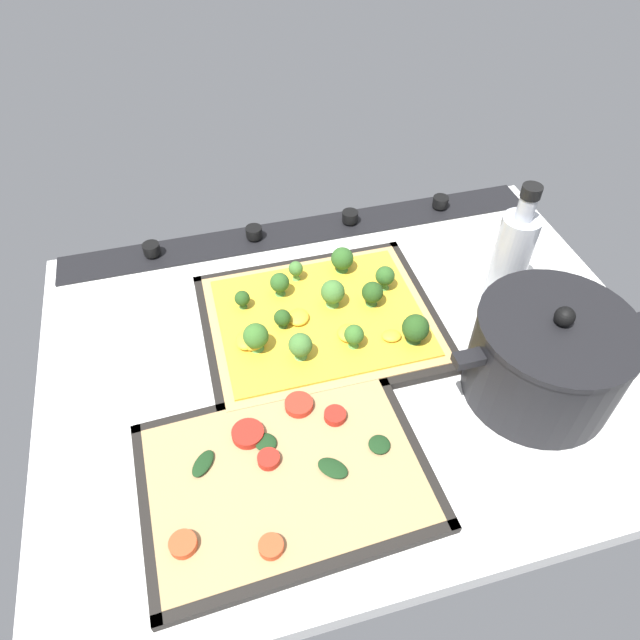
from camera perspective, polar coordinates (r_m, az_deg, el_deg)
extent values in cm
cube|color=white|center=(81.85, 3.24, -4.13)|extent=(85.41, 64.97, 3.00)
cube|color=black|center=(100.72, -1.71, 8.94)|extent=(81.99, 7.00, 0.80)
cylinder|color=black|center=(107.56, 11.91, 11.47)|extent=(2.80, 2.80, 1.80)
cylinder|color=black|center=(101.83, 3.02, 10.27)|extent=(2.80, 2.80, 1.80)
cylinder|color=black|center=(98.75, -6.60, 8.70)|extent=(2.80, 2.80, 1.80)
cylinder|color=black|center=(98.58, -16.44, 6.82)|extent=(2.80, 2.80, 1.80)
cube|color=black|center=(84.20, 0.05, -0.36)|extent=(33.96, 28.12, 0.50)
cube|color=black|center=(93.35, -2.15, 5.59)|extent=(33.88, 1.30, 1.30)
cube|color=black|center=(75.68, 2.76, -7.30)|extent=(33.88, 1.30, 1.30)
cube|color=black|center=(88.37, 10.32, 1.86)|extent=(1.28, 28.02, 1.30)
cube|color=black|center=(82.50, -10.97, -2.35)|extent=(1.28, 28.02, 1.30)
cube|color=tan|center=(83.66, 0.05, -0.01)|extent=(31.56, 25.71, 1.00)
cube|color=gold|center=(83.15, 0.05, 0.32)|extent=(29.03, 23.14, 0.40)
cone|color=#68AD54|center=(88.37, -2.40, 4.42)|extent=(1.23, 1.23, 1.31)
sphere|color=#427533|center=(87.38, -2.43, 5.15)|extent=(2.24, 2.24, 2.24)
cone|color=#427635|center=(84.73, -7.68, 1.53)|extent=(1.23, 1.23, 0.94)
sphere|color=#264C1C|center=(83.82, -7.76, 2.16)|extent=(2.24, 2.24, 2.24)
cone|color=#5B9F46|center=(78.80, -6.30, -2.52)|extent=(1.92, 1.92, 1.26)
sphere|color=#386B28|center=(77.36, -6.42, -1.57)|extent=(3.49, 3.49, 3.49)
cone|color=#427635|center=(80.46, 9.34, -1.73)|extent=(2.08, 2.08, 1.09)
sphere|color=#264C1C|center=(79.03, 9.50, -0.77)|extent=(3.79, 3.79, 3.79)
cone|color=#4D8B3F|center=(86.09, -3.99, 2.92)|extent=(1.59, 1.59, 1.23)
sphere|color=#2D5B23|center=(84.93, -4.05, 3.75)|extent=(2.90, 2.90, 2.90)
cone|color=#4D8B3F|center=(90.01, 2.20, 5.25)|extent=(1.93, 1.93, 1.07)
sphere|color=#2D5B23|center=(88.81, 2.23, 6.15)|extent=(3.51, 3.51, 3.51)
cone|color=#427635|center=(84.71, 5.16, 1.91)|extent=(1.73, 1.73, 1.17)
sphere|color=#264C1C|center=(83.49, 5.24, 2.77)|extent=(3.14, 3.14, 3.14)
cone|color=#68AD54|center=(84.20, 1.25, 1.86)|extent=(1.93, 1.93, 1.31)
sphere|color=#427533|center=(82.83, 1.27, 2.84)|extent=(3.51, 3.51, 3.51)
cone|color=#5B9F46|center=(78.61, 3.75, -2.43)|extent=(1.51, 1.51, 1.26)
sphere|color=#386B28|center=(77.37, 3.81, -1.62)|extent=(2.74, 2.74, 2.74)
cone|color=#68AD54|center=(77.42, -1.93, -3.38)|extent=(1.78, 1.78, 1.20)
sphere|color=#427533|center=(76.05, -1.97, -2.49)|extent=(3.23, 3.23, 3.23)
cone|color=#427635|center=(81.48, -3.74, -0.41)|extent=(1.33, 1.33, 0.83)
sphere|color=#264C1C|center=(80.53, -3.78, 0.23)|extent=(2.41, 2.41, 2.41)
cone|color=#4D8B3F|center=(87.38, 6.41, 3.54)|extent=(1.60, 1.60, 1.34)
sphere|color=#2D5B23|center=(86.20, 6.50, 4.40)|extent=(2.92, 2.92, 2.92)
ellipsoid|color=gold|center=(79.56, -6.74, -2.07)|extent=(4.57, 4.58, 1.23)
ellipsoid|color=gold|center=(82.19, -2.16, 0.29)|extent=(4.20, 4.35, 1.17)
ellipsoid|color=gold|center=(79.73, -7.16, -1.90)|extent=(4.98, 5.16, 1.42)
ellipsoid|color=gold|center=(80.57, 7.07, -1.43)|extent=(3.12, 2.70, 0.97)
ellipsoid|color=gold|center=(80.12, 2.97, -1.29)|extent=(4.39, 4.42, 1.20)
cube|color=black|center=(69.65, -3.48, -15.42)|extent=(34.11, 25.35, 0.50)
cube|color=black|center=(75.34, -5.78, -7.92)|extent=(33.18, 2.56, 1.30)
cube|color=black|center=(64.72, -0.62, -23.80)|extent=(33.18, 2.56, 1.30)
cube|color=black|center=(72.46, 9.05, -11.76)|extent=(2.18, 24.05, 1.30)
cube|color=black|center=(69.75, -16.94, -18.15)|extent=(2.18, 24.05, 1.30)
cube|color=tan|center=(69.04, -3.51, -15.15)|extent=(31.62, 22.86, 0.90)
cylinder|color=#B22319|center=(71.16, -7.20, -11.17)|extent=(3.94, 3.94, 1.00)
cylinder|color=red|center=(73.04, -2.12, -8.43)|extent=(3.59, 3.59, 1.00)
cylinder|color=#D14723|center=(65.99, -13.48, -20.89)|extent=(2.96, 2.96, 1.00)
cylinder|color=#B22319|center=(72.09, 1.51, -9.49)|extent=(2.76, 2.76, 1.00)
cylinder|color=#B22319|center=(69.09, -5.14, -13.64)|extent=(2.66, 2.66, 1.00)
cylinder|color=#D14723|center=(64.51, -4.90, -21.57)|extent=(2.69, 2.69, 1.00)
ellipsoid|color=#193819|center=(68.38, 1.28, -14.53)|extent=(4.33, 4.29, 0.60)
ellipsoid|color=#193819|center=(70.31, 5.93, -12.22)|extent=(3.61, 3.62, 0.60)
ellipsoid|color=#193819|center=(70.01, -11.58, -13.82)|extent=(3.82, 4.16, 0.60)
ellipsoid|color=#193819|center=(70.41, -5.45, -12.02)|extent=(3.73, 3.75, 0.60)
cylinder|color=black|center=(77.68, 21.54, -3.72)|extent=(19.09, 19.09, 11.78)
cylinder|color=black|center=(73.31, 22.84, -0.54)|extent=(19.47, 19.47, 0.80)
sphere|color=black|center=(72.24, 23.20, 0.33)|extent=(2.40, 2.40, 2.40)
cube|color=black|center=(81.57, 28.88, -0.20)|extent=(3.60, 2.00, 1.20)
cube|color=black|center=(69.72, 14.58, -3.77)|extent=(3.60, 2.00, 1.20)
cylinder|color=#B7BCC6|center=(87.52, 18.36, 5.55)|extent=(5.39, 5.39, 15.14)
cylinder|color=#B7BCC6|center=(82.11, 19.87, 10.46)|extent=(2.43, 2.43, 3.50)
cylinder|color=black|center=(80.75, 20.32, 11.91)|extent=(2.70, 2.70, 1.60)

